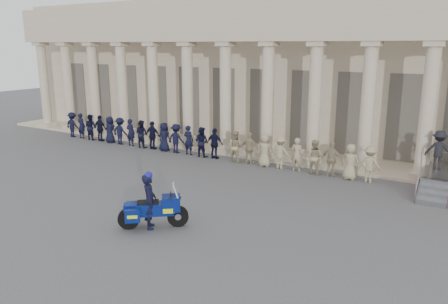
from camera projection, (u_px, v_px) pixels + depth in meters
ground at (153, 198)px, 17.93m from camera, size 90.00×90.00×0.00m
building at (294, 69)px, 29.14m from camera, size 40.00×12.50×9.00m
officer_rank at (192, 141)px, 24.66m from camera, size 20.80×0.64×1.70m
motorcycle at (154, 209)px, 14.86m from camera, size 2.01×1.75×1.54m
rider at (149, 200)px, 14.76m from camera, size 0.80×0.84×2.02m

